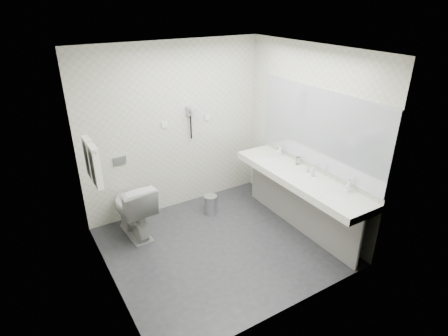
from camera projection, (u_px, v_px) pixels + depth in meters
floor at (220, 246)px, 4.91m from camera, size 2.80×2.80×0.00m
ceiling at (219, 51)px, 3.85m from camera, size 2.80×2.80×0.00m
wall_back at (174, 129)px, 5.38m from camera, size 2.80×0.00×2.80m
wall_front at (292, 209)px, 3.37m from camera, size 2.80×0.00×2.80m
wall_left at (101, 189)px, 3.72m from camera, size 0.00×2.60×2.60m
wall_right at (308, 139)px, 5.04m from camera, size 0.00×2.60×2.60m
vanity_counter at (299, 178)px, 4.95m from camera, size 0.55×2.20×0.10m
vanity_panel at (298, 205)px, 5.14m from camera, size 0.03×2.15×0.75m
vanity_post_near at (360, 243)px, 4.35m from camera, size 0.06×0.06×0.75m
vanity_post_far at (256, 176)px, 5.96m from camera, size 0.06×0.06×0.75m
mirror at (319, 129)px, 4.79m from camera, size 0.02×2.20×1.05m
basin_near at (336, 196)px, 4.43m from camera, size 0.40×0.31×0.05m
basin_far at (270, 159)px, 5.43m from camera, size 0.40×0.31×0.05m
faucet_near at (349, 186)px, 4.48m from camera, size 0.04×0.04×0.15m
faucet_far at (280, 151)px, 5.49m from camera, size 0.04×0.04×0.15m
soap_bottle_a at (307, 169)px, 4.99m from camera, size 0.05×0.05×0.10m
soap_bottle_c at (313, 171)px, 4.86m from camera, size 0.05×0.05×0.13m
glass_left at (298, 161)px, 5.22m from camera, size 0.07×0.07×0.10m
toilet at (133, 208)px, 5.00m from camera, size 0.51×0.83×0.81m
flush_plate at (120, 161)px, 5.10m from camera, size 0.18×0.02×0.12m
pedal_bin at (211, 205)px, 5.60m from camera, size 0.21×0.21×0.28m
bin_lid at (210, 196)px, 5.53m from camera, size 0.20×0.20×0.02m
towel_rail at (88, 144)px, 4.04m from camera, size 0.02×0.62×0.02m
towel_near at (95, 166)px, 4.03m from camera, size 0.07×0.24×0.48m
towel_far at (89, 158)px, 4.25m from camera, size 0.07×0.24×0.48m
dryer_cradle at (190, 111)px, 5.37m from camera, size 0.10×0.04×0.14m
dryer_barrel at (192, 110)px, 5.30m from camera, size 0.08×0.14×0.08m
dryer_cord at (191, 127)px, 5.47m from camera, size 0.02×0.02×0.35m
switch_plate_a at (165, 125)px, 5.26m from camera, size 0.09×0.02×0.09m
switch_plate_b at (207, 117)px, 5.59m from camera, size 0.09×0.02×0.09m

